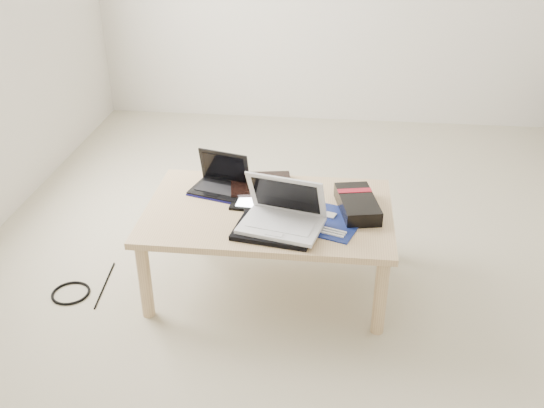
# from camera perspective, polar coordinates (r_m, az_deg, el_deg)

# --- Properties ---
(ground) EXTENTS (4.00, 4.00, 0.00)m
(ground) POSITION_cam_1_polar(r_m,az_deg,el_deg) (3.07, 8.81, -5.65)
(ground) COLOR #BFB69B
(ground) RESTS_ON ground
(coffee_table) EXTENTS (1.10, 0.70, 0.40)m
(coffee_table) POSITION_cam_1_polar(r_m,az_deg,el_deg) (2.73, -0.33, -1.36)
(coffee_table) COLOR tan
(coffee_table) RESTS_ON ground
(book) EXTENTS (0.32, 0.28, 0.03)m
(book) POSITION_cam_1_polar(r_m,az_deg,el_deg) (2.88, -1.03, 1.79)
(book) COLOR black
(book) RESTS_ON coffee_table
(netbook) EXTENTS (0.29, 0.24, 0.18)m
(netbook) POSITION_cam_1_polar(r_m,az_deg,el_deg) (2.86, -4.89, 2.03)
(netbook) COLOR black
(netbook) RESTS_ON coffee_table
(tablet) EXTENTS (0.27, 0.21, 0.01)m
(tablet) POSITION_cam_1_polar(r_m,az_deg,el_deg) (2.76, -1.03, 0.28)
(tablet) COLOR black
(tablet) RESTS_ON coffee_table
(remote) EXTENTS (0.11, 0.24, 0.02)m
(remote) POSITION_cam_1_polar(r_m,az_deg,el_deg) (2.74, 2.73, 0.19)
(remote) COLOR #B4B4B9
(remote) RESTS_ON coffee_table
(neoprene_sleeve) EXTENTS (0.36, 0.29, 0.02)m
(neoprene_sleeve) POSITION_cam_1_polar(r_m,az_deg,el_deg) (2.53, 0.25, -2.42)
(neoprene_sleeve) COLOR black
(neoprene_sleeve) RESTS_ON coffee_table
(white_laptop) EXTENTS (0.38, 0.30, 0.22)m
(white_laptop) POSITION_cam_1_polar(r_m,az_deg,el_deg) (2.53, 1.03, -1.04)
(white_laptop) COLOR silver
(white_laptop) RESTS_ON neoprene_sleeve
(motherboard) EXTENTS (0.31, 0.34, 0.01)m
(motherboard) POSITION_cam_1_polar(r_m,az_deg,el_deg) (2.61, 5.79, -1.71)
(motherboard) COLOR #0C1750
(motherboard) RESTS_ON coffee_table
(gpu_box) EXTENTS (0.21, 0.33, 0.07)m
(gpu_box) POSITION_cam_1_polar(r_m,az_deg,el_deg) (2.70, 8.03, -0.00)
(gpu_box) COLOR black
(gpu_box) RESTS_ON coffee_table
(cable_coil) EXTENTS (0.11, 0.11, 0.01)m
(cable_coil) POSITION_cam_1_polar(r_m,az_deg,el_deg) (2.69, -1.55, -0.55)
(cable_coil) COLOR black
(cable_coil) RESTS_ON coffee_table
(floor_cable_coil) EXTENTS (0.23, 0.23, 0.01)m
(floor_cable_coil) POSITION_cam_1_polar(r_m,az_deg,el_deg) (2.99, -18.42, -7.95)
(floor_cable_coil) COLOR black
(floor_cable_coil) RESTS_ON ground
(floor_cable_trail) EXTENTS (0.04, 0.36, 0.01)m
(floor_cable_trail) POSITION_cam_1_polar(r_m,az_deg,el_deg) (3.00, -15.47, -7.33)
(floor_cable_trail) COLOR black
(floor_cable_trail) RESTS_ON ground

